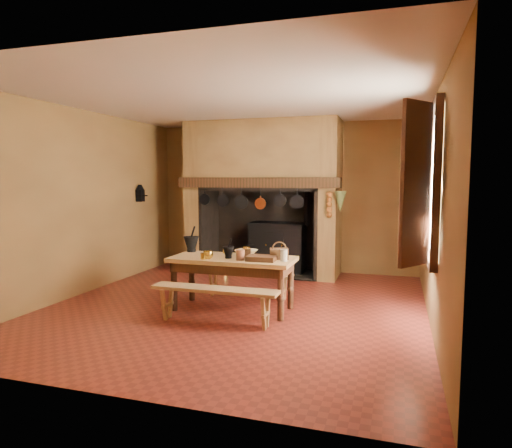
{
  "coord_description": "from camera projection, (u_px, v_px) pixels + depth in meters",
  "views": [
    {
      "loc": [
        2.09,
        -5.78,
        1.76
      ],
      "look_at": [
        0.19,
        0.3,
        1.12
      ],
      "focal_mm": 32.0,
      "sensor_mm": 36.0,
      "label": 1
    }
  ],
  "objects": [
    {
      "name": "glass_jar",
      "position": [
        284.0,
        255.0,
        5.77
      ],
      "size": [
        0.11,
        0.11,
        0.15
      ],
      "primitive_type": "cylinder",
      "rotation": [
        0.0,
        0.0,
        -0.27
      ],
      "color": "beige",
      "rests_on": "work_table"
    },
    {
      "name": "brass_mug_b",
      "position": [
        226.0,
        250.0,
        6.4
      ],
      "size": [
        0.1,
        0.1,
        0.1
      ],
      "primitive_type": "cylinder",
      "rotation": [
        0.0,
        0.0,
        -0.19
      ],
      "color": "gold",
      "rests_on": "work_table"
    },
    {
      "name": "mortar_large",
      "position": [
        191.0,
        243.0,
        6.52
      ],
      "size": [
        0.22,
        0.22,
        0.37
      ],
      "rotation": [
        0.0,
        0.0,
        -0.06
      ],
      "color": "black",
      "rests_on": "work_table"
    },
    {
      "name": "iron_range",
      "position": [
        278.0,
        247.0,
        8.57
      ],
      "size": [
        1.12,
        0.55,
        1.6
      ],
      "color": "black",
      "rests_on": "floor"
    },
    {
      "name": "onion_string",
      "position": [
        329.0,
        205.0,
        7.56
      ],
      "size": [
        0.12,
        0.1,
        0.46
      ],
      "primitive_type": null,
      "color": "#99571C",
      "rests_on": "chimney_breast"
    },
    {
      "name": "ceiling",
      "position": [
        235.0,
        99.0,
        6.01
      ],
      "size": [
        5.5,
        5.5,
        0.0
      ],
      "primitive_type": "plane",
      "rotation": [
        3.14,
        0.0,
        0.0
      ],
      "color": "silver",
      "rests_on": "back_wall"
    },
    {
      "name": "wall_front",
      "position": [
        115.0,
        225.0,
        3.53
      ],
      "size": [
        5.0,
        0.02,
        2.8
      ],
      "primitive_type": "cube",
      "color": "olive",
      "rests_on": "floor"
    },
    {
      "name": "mixing_bowl",
      "position": [
        246.0,
        252.0,
        6.28
      ],
      "size": [
        0.36,
        0.36,
        0.07
      ],
      "primitive_type": "imported",
      "rotation": [
        0.0,
        0.0,
        -0.3
      ],
      "color": "beige",
      "rests_on": "work_table"
    },
    {
      "name": "brass_mug_a",
      "position": [
        203.0,
        256.0,
        5.91
      ],
      "size": [
        0.09,
        0.09,
        0.08
      ],
      "primitive_type": "cylinder",
      "rotation": [
        0.0,
        0.0,
        -0.25
      ],
      "color": "gold",
      "rests_on": "work_table"
    },
    {
      "name": "wicker_basket",
      "position": [
        279.0,
        253.0,
        5.95
      ],
      "size": [
        0.28,
        0.23,
        0.23
      ],
      "rotation": [
        0.0,
        0.0,
        0.29
      ],
      "color": "#452E14",
      "rests_on": "work_table"
    },
    {
      "name": "work_table",
      "position": [
        233.0,
        266.0,
        6.09
      ],
      "size": [
        1.65,
        0.73,
        0.71
      ],
      "color": "tan",
      "rests_on": "floor"
    },
    {
      "name": "stoneware_crock",
      "position": [
        240.0,
        255.0,
        5.84
      ],
      "size": [
        0.11,
        0.11,
        0.14
      ],
      "primitive_type": "cylinder",
      "rotation": [
        0.0,
        0.0,
        -0.01
      ],
      "color": "brown",
      "rests_on": "work_table"
    },
    {
      "name": "back_wall",
      "position": [
        285.0,
        197.0,
        8.76
      ],
      "size": [
        5.0,
        0.02,
        2.8
      ],
      "primitive_type": "cube",
      "color": "olive",
      "rests_on": "floor"
    },
    {
      "name": "hanging_pans",
      "position": [
        253.0,
        201.0,
        7.97
      ],
      "size": [
        1.92,
        0.29,
        0.27
      ],
      "color": "black",
      "rests_on": "chimney_breast"
    },
    {
      "name": "wooden_tray",
      "position": [
        261.0,
        258.0,
        5.82
      ],
      "size": [
        0.38,
        0.28,
        0.06
      ],
      "primitive_type": "cube",
      "rotation": [
        0.0,
        0.0,
        0.04
      ],
      "color": "#381C11",
      "rests_on": "work_table"
    },
    {
      "name": "floor",
      "position": [
        236.0,
        307.0,
        6.29
      ],
      "size": [
        5.5,
        5.5,
        0.0
      ],
      "primitive_type": "plane",
      "color": "maroon",
      "rests_on": "ground"
    },
    {
      "name": "wall_right",
      "position": [
        434.0,
        209.0,
        5.4
      ],
      "size": [
        0.02,
        5.5,
        2.8
      ],
      "primitive_type": "cube",
      "color": "olive",
      "rests_on": "floor"
    },
    {
      "name": "bench_back",
      "position": [
        248.0,
        279.0,
        6.71
      ],
      "size": [
        1.35,
        0.24,
        0.38
      ],
      "color": "tan",
      "rests_on": "floor"
    },
    {
      "name": "hearth_pans",
      "position": [
        224.0,
        266.0,
        8.7
      ],
      "size": [
        0.51,
        0.62,
        0.2
      ],
      "color": "gold",
      "rests_on": "floor"
    },
    {
      "name": "mortar_small",
      "position": [
        228.0,
        252.0,
        6.0
      ],
      "size": [
        0.15,
        0.15,
        0.26
      ],
      "rotation": [
        0.0,
        0.0,
        0.15
      ],
      "color": "black",
      "rests_on": "work_table"
    },
    {
      "name": "herb_bunch",
      "position": [
        340.0,
        202.0,
        7.5
      ],
      "size": [
        0.2,
        0.2,
        0.35
      ],
      "primitive_type": "cone",
      "rotation": [
        3.14,
        0.0,
        0.0
      ],
      "color": "#54602D",
      "rests_on": "chimney_breast"
    },
    {
      "name": "wall_left",
      "position": [
        80.0,
        202.0,
        6.89
      ],
      "size": [
        0.02,
        5.5,
        2.8
      ],
      "primitive_type": "cube",
      "color": "olive",
      "rests_on": "floor"
    },
    {
      "name": "brass_cup",
      "position": [
        208.0,
        255.0,
        5.94
      ],
      "size": [
        0.16,
        0.16,
        0.1
      ],
      "primitive_type": "imported",
      "rotation": [
        0.0,
        0.0,
        0.29
      ],
      "color": "gold",
      "rests_on": "work_table"
    },
    {
      "name": "window",
      "position": [
        423.0,
        184.0,
        5.04
      ],
      "size": [
        0.39,
        1.75,
        1.76
      ],
      "color": "white",
      "rests_on": "wall_right"
    },
    {
      "name": "chimney_breast",
      "position": [
        263.0,
        176.0,
        8.39
      ],
      "size": [
        2.95,
        0.96,
        2.8
      ],
      "color": "olive",
      "rests_on": "floor"
    },
    {
      "name": "coffee_grinder",
      "position": [
        246.0,
        252.0,
        6.08
      ],
      "size": [
        0.16,
        0.14,
        0.18
      ],
      "rotation": [
        0.0,
        0.0,
        0.21
      ],
      "color": "#381C11",
      "rests_on": "work_table"
    },
    {
      "name": "wall_coffee_mill",
      "position": [
        140.0,
        192.0,
        8.33
      ],
      "size": [
        0.23,
        0.16,
        0.31
      ],
      "color": "black",
      "rests_on": "wall_left"
    },
    {
      "name": "bench_front",
      "position": [
        215.0,
        297.0,
        5.51
      ],
      "size": [
        1.58,
        0.28,
        0.44
      ],
      "color": "tan",
      "rests_on": "floor"
    }
  ]
}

